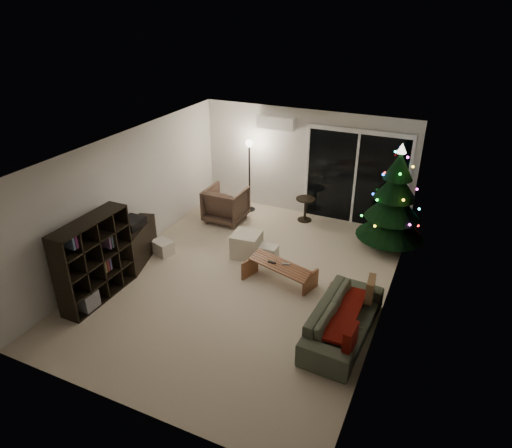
{
  "coord_description": "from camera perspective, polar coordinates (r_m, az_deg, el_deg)",
  "views": [
    {
      "loc": [
        3.15,
        -6.36,
        4.76
      ],
      "look_at": [
        0.1,
        0.3,
        1.05
      ],
      "focal_mm": 32.0,
      "sensor_mm": 36.0,
      "label": 1
    }
  ],
  "objects": [
    {
      "name": "floor_lamp",
      "position": [
        10.91,
        -0.83,
        5.89
      ],
      "size": [
        0.27,
        0.27,
        1.71
      ],
      "primitive_type": "cylinder",
      "color": "black",
      "rests_on": "floor"
    },
    {
      "name": "sofa_throw",
      "position": [
        7.21,
        10.17,
        -10.7
      ],
      "size": [
        0.62,
        1.42,
        0.05
      ],
      "primitive_type": "cube",
      "color": "#450E08",
      "rests_on": "sofa"
    },
    {
      "name": "cushion_b",
      "position": [
        6.59,
        11.7,
        -13.86
      ],
      "size": [
        0.14,
        0.39,
        0.38
      ],
      "primitive_type": "cube",
      "rotation": [
        0.0,
        0.0,
        -0.07
      ],
      "color": "#450E08",
      "rests_on": "sofa"
    },
    {
      "name": "bookshelf",
      "position": [
        8.3,
        -20.43,
        -3.94
      ],
      "size": [
        0.8,
        1.54,
        1.5
      ],
      "primitive_type": null,
      "rotation": [
        0.0,
        0.0,
        -0.29
      ],
      "color": "black",
      "rests_on": "floor"
    },
    {
      "name": "stereo",
      "position": [
        9.02,
        -15.29,
        0.14
      ],
      "size": [
        0.39,
        0.46,
        0.16
      ],
      "primitive_type": "cube",
      "color": "black",
      "rests_on": "media_cabinet"
    },
    {
      "name": "room",
      "position": [
        9.11,
        5.17,
        2.47
      ],
      "size": [
        6.5,
        7.51,
        2.6
      ],
      "color": "beige",
      "rests_on": "ground"
    },
    {
      "name": "remote_b",
      "position": [
        8.26,
        3.75,
        -5.01
      ],
      "size": [
        0.15,
        0.09,
        0.02
      ],
      "primitive_type": "cube",
      "rotation": [
        0.0,
        0.0,
        0.35
      ],
      "color": "slate",
      "rests_on": "coffee_table"
    },
    {
      "name": "sofa",
      "position": [
        7.27,
        10.86,
        -11.68
      ],
      "size": [
        0.87,
        2.01,
        0.58
      ],
      "primitive_type": "imported",
      "rotation": [
        0.0,
        0.0,
        1.52
      ],
      "color": "#363C2F",
      "rests_on": "floor"
    },
    {
      "name": "cardboard_box_a",
      "position": [
        9.48,
        -11.58,
        -2.88
      ],
      "size": [
        0.48,
        0.41,
        0.29
      ],
      "primitive_type": "cube",
      "rotation": [
        0.0,
        0.0,
        -0.3
      ],
      "color": "white",
      "rests_on": "floor"
    },
    {
      "name": "side_table",
      "position": [
        10.66,
        6.16,
        1.84
      ],
      "size": [
        0.59,
        0.59,
        0.56
      ],
      "primitive_type": "cylinder",
      "rotation": [
        0.0,
        0.0,
        -0.4
      ],
      "color": "black",
      "rests_on": "floor"
    },
    {
      "name": "cardboard_box_b",
      "position": [
        9.16,
        1.53,
        -3.5
      ],
      "size": [
        0.38,
        0.29,
        0.26
      ],
      "primitive_type": "cube",
      "rotation": [
        0.0,
        0.0,
        0.02
      ],
      "color": "white",
      "rests_on": "floor"
    },
    {
      "name": "cushion_a",
      "position": [
        7.62,
        14.11,
        -7.88
      ],
      "size": [
        0.15,
        0.39,
        0.38
      ],
      "primitive_type": "cube",
      "rotation": [
        0.0,
        0.0,
        0.09
      ],
      "color": "brown",
      "rests_on": "sofa"
    },
    {
      "name": "coffee_table",
      "position": [
        8.36,
        2.94,
        -6.24
      ],
      "size": [
        1.32,
        0.78,
        0.4
      ],
      "primitive_type": null,
      "rotation": [
        0.0,
        0.0,
        -0.29
      ],
      "color": "brown",
      "rests_on": "floor"
    },
    {
      "name": "ottoman",
      "position": [
        9.19,
        -1.19,
        -2.58
      ],
      "size": [
        0.6,
        0.6,
        0.49
      ],
      "primitive_type": "cube",
      "rotation": [
        0.0,
        0.0,
        0.11
      ],
      "color": "beige",
      "rests_on": "floor"
    },
    {
      "name": "christmas_tree",
      "position": [
        9.54,
        16.93,
        3.18
      ],
      "size": [
        1.71,
        1.71,
        2.23
      ],
      "primitive_type": "cone",
      "rotation": [
        0.0,
        0.0,
        0.29
      ],
      "color": "black",
      "rests_on": "floor"
    },
    {
      "name": "armchair",
      "position": [
        10.57,
        -3.78,
        2.47
      ],
      "size": [
        0.87,
        0.9,
        0.81
      ],
      "primitive_type": "imported",
      "rotation": [
        0.0,
        0.0,
        3.15
      ],
      "color": "brown",
      "rests_on": "floor"
    },
    {
      "name": "media_cabinet",
      "position": [
        9.23,
        -14.95,
        -2.44
      ],
      "size": [
        0.79,
        1.3,
        0.77
      ],
      "primitive_type": "cube",
      "rotation": [
        0.0,
        0.0,
        0.29
      ],
      "color": "black",
      "rests_on": "floor"
    },
    {
      "name": "remote_a",
      "position": [
        8.3,
        2.01,
        -4.8
      ],
      "size": [
        0.16,
        0.05,
        0.02
      ],
      "primitive_type": "cube",
      "color": "black",
      "rests_on": "coffee_table"
    }
  ]
}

